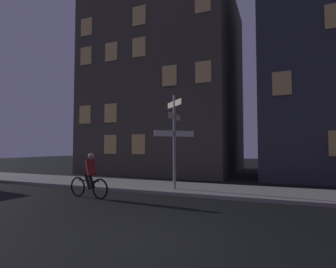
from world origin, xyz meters
TOP-DOWN VIEW (x-y plane):
  - ground_plane at (0.00, 0.00)m, footprint 80.00×80.00m
  - sidewalk_kerb at (0.00, 6.15)m, footprint 40.00×2.94m
  - signpost at (-1.46, 5.49)m, footprint 1.26×1.28m
  - cyclist at (-3.85, 3.20)m, footprint 1.81×0.37m
  - building_left_block at (-5.33, 14.29)m, footprint 10.10×9.64m

SIDE VIEW (x-z plane):
  - ground_plane at x=0.00m, z-range 0.00..0.00m
  - sidewalk_kerb at x=0.00m, z-range 0.00..0.14m
  - cyclist at x=-3.85m, z-range -0.06..1.55m
  - signpost at x=-1.46m, z-range 0.47..4.29m
  - building_left_block at x=-5.33m, z-range 0.00..12.94m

